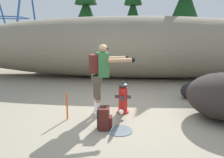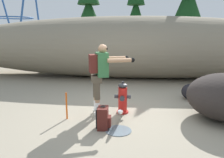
{
  "view_description": "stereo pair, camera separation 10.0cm",
  "coord_description": "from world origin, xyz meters",
  "px_view_note": "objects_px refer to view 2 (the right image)",
  "views": [
    {
      "loc": [
        0.35,
        -5.08,
        1.87
      ],
      "look_at": [
        -0.22,
        0.31,
        0.75
      ],
      "focal_mm": 35.98,
      "sensor_mm": 36.0,
      "label": 1
    },
    {
      "loc": [
        0.45,
        -5.07,
        1.87
      ],
      "look_at": [
        -0.22,
        0.31,
        0.75
      ],
      "focal_mm": 35.98,
      "sensor_mm": 36.0,
      "label": 2
    }
  ],
  "objects_px": {
    "boulder_outlier": "(191,92)",
    "survey_stake": "(67,106)",
    "spare_backpack": "(103,118)",
    "utility_worker": "(101,71)",
    "fire_hydrant": "(123,98)"
  },
  "relations": [
    {
      "from": "utility_worker",
      "to": "survey_stake",
      "type": "distance_m",
      "value": 1.08
    },
    {
      "from": "utility_worker",
      "to": "spare_backpack",
      "type": "xyz_separation_m",
      "value": [
        0.17,
        -0.77,
        -0.81
      ]
    },
    {
      "from": "boulder_outlier",
      "to": "spare_backpack",
      "type": "bearing_deg",
      "value": -133.46
    },
    {
      "from": "spare_backpack",
      "to": "survey_stake",
      "type": "distance_m",
      "value": 0.97
    },
    {
      "from": "utility_worker",
      "to": "boulder_outlier",
      "type": "height_order",
      "value": "utility_worker"
    },
    {
      "from": "boulder_outlier",
      "to": "survey_stake",
      "type": "xyz_separation_m",
      "value": [
        -3.05,
        -1.88,
        0.08
      ]
    },
    {
      "from": "utility_worker",
      "to": "survey_stake",
      "type": "height_order",
      "value": "utility_worker"
    },
    {
      "from": "fire_hydrant",
      "to": "utility_worker",
      "type": "height_order",
      "value": "utility_worker"
    },
    {
      "from": "utility_worker",
      "to": "survey_stake",
      "type": "bearing_deg",
      "value": -173.21
    },
    {
      "from": "utility_worker",
      "to": "boulder_outlier",
      "type": "bearing_deg",
      "value": 12.19
    },
    {
      "from": "boulder_outlier",
      "to": "survey_stake",
      "type": "relative_size",
      "value": 0.9
    },
    {
      "from": "utility_worker",
      "to": "boulder_outlier",
      "type": "relative_size",
      "value": 3.01
    },
    {
      "from": "spare_backpack",
      "to": "boulder_outlier",
      "type": "relative_size",
      "value": 0.87
    },
    {
      "from": "spare_backpack",
      "to": "survey_stake",
      "type": "relative_size",
      "value": 0.78
    },
    {
      "from": "fire_hydrant",
      "to": "survey_stake",
      "type": "xyz_separation_m",
      "value": [
        -1.19,
        -0.55,
        -0.05
      ]
    }
  ]
}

